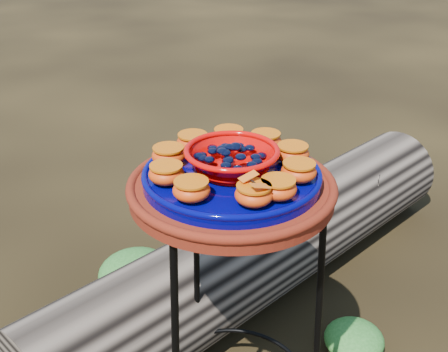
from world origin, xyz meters
name	(u,v)px	position (x,y,z in m)	size (l,w,h in m)	color
plant_stand	(231,324)	(0.00, 0.00, 0.35)	(0.44, 0.44, 0.70)	black
terracotta_saucer	(232,190)	(0.00, 0.00, 0.72)	(0.43, 0.43, 0.03)	#67120B
cobalt_plate	(232,177)	(0.00, 0.00, 0.75)	(0.37, 0.37, 0.02)	#030342
red_bowl	(232,161)	(0.00, 0.00, 0.78)	(0.18, 0.18, 0.05)	#CA0603
glass_gems	(232,144)	(0.00, 0.00, 0.82)	(0.14, 0.14, 0.02)	black
orange_half_0	(254,195)	(-0.02, -0.14, 0.78)	(0.07, 0.07, 0.04)	red
orange_half_1	(278,189)	(0.03, -0.13, 0.78)	(0.07, 0.07, 0.04)	red
orange_half_2	(299,172)	(0.10, -0.09, 0.78)	(0.07, 0.07, 0.04)	red
orange_half_3	(292,154)	(0.14, -0.01, 0.78)	(0.07, 0.07, 0.04)	red
orange_half_4	(266,141)	(0.12, 0.07, 0.78)	(0.07, 0.07, 0.04)	red
orange_half_5	(229,137)	(0.05, 0.13, 0.78)	(0.07, 0.07, 0.04)	red
orange_half_6	(193,142)	(-0.03, 0.13, 0.78)	(0.07, 0.07, 0.04)	red
orange_half_7	(169,156)	(-0.10, 0.09, 0.78)	(0.07, 0.07, 0.04)	red
orange_half_8	(166,174)	(-0.14, 0.01, 0.78)	(0.07, 0.07, 0.04)	red
orange_half_9	(191,190)	(-0.12, -0.07, 0.78)	(0.07, 0.07, 0.04)	red
butterfly	(254,182)	(-0.02, -0.14, 0.81)	(0.08, 0.05, 0.01)	#DD5C12
driftwood_log	(265,248)	(0.37, 0.48, 0.17)	(1.79, 0.47, 0.34)	black
foliage_right	(354,339)	(0.47, 0.08, 0.05)	(0.18, 0.18, 0.09)	#1F581A
foliage_back	(136,272)	(-0.04, 0.67, 0.07)	(0.27, 0.27, 0.13)	#1F581A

